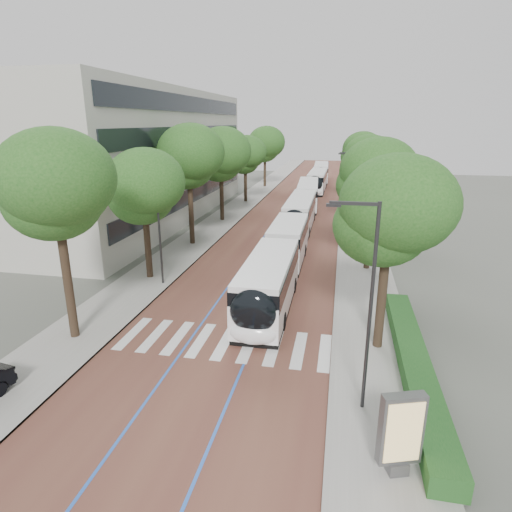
% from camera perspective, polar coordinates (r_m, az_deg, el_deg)
% --- Properties ---
extents(ground, '(160.00, 160.00, 0.00)m').
position_cam_1_polar(ground, '(21.26, -5.45, -12.65)').
color(ground, '#51544C').
rests_on(ground, ground).
extents(road, '(11.00, 140.00, 0.02)m').
position_cam_1_polar(road, '(58.79, 5.81, 6.94)').
color(road, '#572E27').
rests_on(road, ground).
extents(sidewalk_left, '(4.00, 140.00, 0.12)m').
position_cam_1_polar(sidewalk_left, '(59.95, -1.40, 7.28)').
color(sidewalk_left, gray).
rests_on(sidewalk_left, ground).
extents(sidewalk_right, '(4.00, 140.00, 0.12)m').
position_cam_1_polar(sidewalk_right, '(58.55, 13.18, 6.58)').
color(sidewalk_right, gray).
rests_on(sidewalk_right, ground).
extents(kerb_left, '(0.20, 140.00, 0.14)m').
position_cam_1_polar(kerb_left, '(59.57, 0.40, 7.22)').
color(kerb_left, gray).
rests_on(kerb_left, ground).
extents(kerb_right, '(0.20, 140.00, 0.14)m').
position_cam_1_polar(kerb_right, '(58.52, 11.31, 6.69)').
color(kerb_right, gray).
rests_on(kerb_right, ground).
extents(zebra_crossing, '(10.55, 3.60, 0.01)m').
position_cam_1_polar(zebra_crossing, '(22.03, -4.19, -11.39)').
color(zebra_crossing, silver).
rests_on(zebra_crossing, ground).
extents(lane_line_left, '(0.12, 126.00, 0.01)m').
position_cam_1_polar(lane_line_left, '(58.96, 4.25, 7.03)').
color(lane_line_left, blue).
rests_on(lane_line_left, road).
extents(lane_line_right, '(0.12, 126.00, 0.01)m').
position_cam_1_polar(lane_line_right, '(58.66, 7.37, 6.88)').
color(lane_line_right, blue).
rests_on(lane_line_right, road).
extents(office_building, '(18.11, 40.00, 14.00)m').
position_cam_1_polar(office_building, '(52.10, -17.81, 12.64)').
color(office_building, beige).
rests_on(office_building, ground).
extents(hedge, '(1.20, 14.00, 0.80)m').
position_cam_1_polar(hedge, '(20.57, 20.31, -13.19)').
color(hedge, '#18451A').
rests_on(hedge, sidewalk_right).
extents(streetlight_near, '(1.82, 0.20, 8.00)m').
position_cam_1_polar(streetlight_near, '(15.71, 14.53, -4.85)').
color(streetlight_near, '#2A2A2C').
rests_on(streetlight_near, sidewalk_right).
extents(streetlight_far, '(1.82, 0.20, 8.00)m').
position_cam_1_polar(streetlight_far, '(40.00, 12.93, 8.65)').
color(streetlight_far, '#2A2A2C').
rests_on(streetlight_far, sidewalk_right).
extents(lamp_post_left, '(0.14, 0.14, 8.00)m').
position_cam_1_polar(lamp_post_left, '(28.83, -12.81, 3.95)').
color(lamp_post_left, '#2A2A2C').
rests_on(lamp_post_left, sidewalk_left).
extents(trees_left, '(6.21, 60.78, 10.01)m').
position_cam_1_polar(trees_left, '(46.85, -4.96, 12.84)').
color(trees_left, black).
rests_on(trees_left, ground).
extents(trees_right, '(5.46, 47.31, 9.11)m').
position_cam_1_polar(trees_right, '(40.21, 14.67, 11.20)').
color(trees_right, black).
rests_on(trees_right, ground).
extents(lead_bus, '(2.65, 18.42, 3.20)m').
position_cam_1_polar(lead_bus, '(28.37, 2.96, -1.08)').
color(lead_bus, black).
rests_on(lead_bus, ground).
extents(bus_queued_0, '(2.60, 12.41, 3.20)m').
position_cam_1_polar(bus_queued_0, '(44.26, 5.88, 5.61)').
color(bus_queued_0, white).
rests_on(bus_queued_0, ground).
extents(bus_queued_1, '(3.19, 12.52, 3.20)m').
position_cam_1_polar(bus_queued_1, '(56.26, 6.91, 8.10)').
color(bus_queued_1, white).
rests_on(bus_queued_1, ground).
extents(bus_queued_2, '(2.64, 12.42, 3.20)m').
position_cam_1_polar(bus_queued_2, '(69.43, 8.16, 9.81)').
color(bus_queued_2, white).
rests_on(bus_queued_2, ground).
extents(bus_queued_3, '(3.01, 12.49, 3.20)m').
position_cam_1_polar(bus_queued_3, '(82.18, 8.67, 10.95)').
color(bus_queued_3, white).
rests_on(bus_queued_3, ground).
extents(ad_panel, '(1.40, 0.78, 2.81)m').
position_cam_1_polar(ad_panel, '(14.75, 18.73, -21.41)').
color(ad_panel, '#59595B').
rests_on(ad_panel, sidewalk_right).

